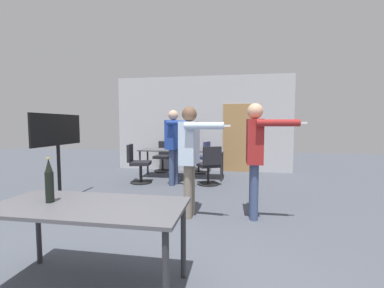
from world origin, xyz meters
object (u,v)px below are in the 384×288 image
person_right_polo (174,140)px  office_chair_near_pushed (201,158)px  person_center_tall (190,151)px  office_chair_far_right (163,157)px  person_near_casual (255,149)px  office_chair_far_left (209,167)px  tv_screen (58,146)px  office_chair_mid_tucked (138,165)px  beer_bottle (49,181)px

person_right_polo → office_chair_near_pushed: size_ratio=1.90×
person_center_tall → office_chair_far_right: (-1.49, 3.71, -0.62)m
person_near_casual → person_right_polo: 2.56m
office_chair_far_right → office_chair_far_left: 2.26m
office_chair_near_pushed → tv_screen: bearing=160.9°
office_chair_near_pushed → office_chair_mid_tucked: bearing=153.0°
office_chair_mid_tucked → office_chair_far_right: size_ratio=1.05×
person_near_casual → person_center_tall: 0.99m
tv_screen → office_chair_far_left: bearing=-55.4°
office_chair_near_pushed → office_chair_far_right: size_ratio=1.03×
person_center_tall → tv_screen: bearing=-92.3°
person_center_tall → person_right_polo: size_ratio=0.97×
office_chair_near_pushed → person_near_casual: bearing=-144.9°
person_near_casual → office_chair_far_right: 4.44m
person_right_polo → office_chair_near_pushed: bearing=-177.9°
office_chair_far_right → beer_bottle: (0.57, -5.62, 0.53)m
office_chair_mid_tucked → office_chair_far_left: bearing=81.7°
person_right_polo → office_chair_mid_tucked: (-0.93, 0.07, -0.63)m
office_chair_far_right → tv_screen: bearing=78.3°
person_right_polo → tv_screen: bearing=-29.0°
tv_screen → office_chair_far_left: tv_screen is taller
person_right_polo → office_chair_far_right: (-0.75, 1.73, -0.66)m
beer_bottle → office_chair_far_right: bearing=95.8°
office_chair_mid_tucked → office_chair_far_left: 1.76m
person_near_casual → office_chair_mid_tucked: bearing=-127.2°
office_chair_far_right → beer_bottle: bearing=100.7°
office_chair_far_left → office_chair_mid_tucked: bearing=155.7°
office_chair_far_right → office_chair_far_left: size_ratio=0.97×
office_chair_near_pushed → person_right_polo: bearing=179.5°
beer_bottle → office_chair_near_pushed: bearing=83.6°
person_near_casual → person_right_polo: bearing=-138.4°
person_near_casual → person_right_polo: size_ratio=0.99×
person_center_tall → office_chair_near_pushed: (-0.30, 3.57, -0.60)m
tv_screen → office_chair_mid_tucked: (0.83, 1.74, -0.60)m
person_right_polo → office_chair_far_right: bearing=-139.0°
person_near_casual → office_chair_mid_tucked: (-2.65, 1.96, -0.62)m
person_right_polo → office_chair_far_left: size_ratio=1.90×
office_chair_far_right → person_right_polo: bearing=118.4°
person_near_casual → office_chair_far_left: (-0.89, 2.01, -0.63)m
person_near_casual → person_right_polo: (-1.72, 1.90, 0.01)m
office_chair_near_pushed → office_chair_far_right: 1.20m
office_chair_far_right → person_center_tall: bearing=116.7°
office_chair_mid_tucked → office_chair_far_left: size_ratio=1.02×
office_chair_near_pushed → office_chair_far_right: (-1.19, 0.14, -0.02)m
tv_screen → office_chair_mid_tucked: tv_screen is taller
office_chair_mid_tucked → office_chair_near_pushed: 2.04m
person_right_polo → office_chair_far_left: 1.05m
office_chair_mid_tucked → office_chair_far_right: (0.18, 1.66, -0.03)m
person_right_polo → person_center_tall: bearing=37.8°
person_near_casual → beer_bottle: person_near_casual is taller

